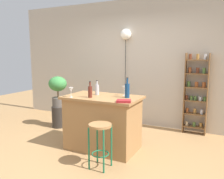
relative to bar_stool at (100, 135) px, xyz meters
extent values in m
plane|color=#A37A4C|center=(-0.30, 0.32, -0.48)|extent=(12.00, 12.00, 0.00)
cube|color=#BCB2A3|center=(-0.30, 2.27, 0.92)|extent=(6.40, 0.10, 2.80)
cube|color=#9E7042|center=(-0.30, 0.62, -0.04)|extent=(1.16, 0.70, 0.87)
cube|color=#9E7042|center=(-0.30, 0.62, 0.41)|extent=(1.26, 0.76, 0.04)
cylinder|color=#196642|center=(-0.12, -0.12, -0.17)|extent=(0.02, 0.02, 0.61)
cylinder|color=#196642|center=(0.12, -0.12, -0.17)|extent=(0.02, 0.02, 0.61)
cylinder|color=#196642|center=(-0.12, 0.12, -0.17)|extent=(0.02, 0.02, 0.61)
cylinder|color=#196642|center=(0.12, 0.12, -0.17)|extent=(0.02, 0.02, 0.61)
torus|color=#196642|center=(0.00, 0.00, -0.27)|extent=(0.25, 0.25, 0.02)
cylinder|color=#9E7042|center=(0.00, 0.00, 0.15)|extent=(0.33, 0.33, 0.03)
cube|color=brown|center=(0.79, 2.12, 0.33)|extent=(0.02, 0.17, 1.62)
cube|color=brown|center=(1.22, 2.12, 0.33)|extent=(0.02, 0.17, 1.62)
cube|color=brown|center=(1.00, 2.12, -0.34)|extent=(0.41, 0.17, 0.02)
cylinder|color=beige|center=(0.86, 2.12, -0.29)|extent=(0.06, 0.06, 0.09)
cylinder|color=#4C7033|center=(1.00, 2.11, -0.29)|extent=(0.06, 0.06, 0.09)
cylinder|color=#AD7A38|center=(1.13, 2.13, -0.29)|extent=(0.06, 0.06, 0.09)
cube|color=brown|center=(1.00, 2.12, -0.07)|extent=(0.41, 0.17, 0.02)
cylinder|color=#994C23|center=(0.86, 2.12, -0.01)|extent=(0.06, 0.06, 0.10)
cylinder|color=#AD7A38|center=(1.00, 2.13, -0.01)|extent=(0.06, 0.06, 0.10)
cylinder|color=silver|center=(1.13, 2.12, -0.01)|extent=(0.06, 0.06, 0.10)
cube|color=brown|center=(1.00, 2.12, 0.20)|extent=(0.41, 0.17, 0.02)
cylinder|color=brown|center=(0.83, 2.12, 0.25)|extent=(0.06, 0.06, 0.08)
cylinder|color=#4C7033|center=(0.92, 2.12, 0.25)|extent=(0.06, 0.06, 0.08)
cylinder|color=#4C7033|center=(1.00, 2.13, 0.25)|extent=(0.06, 0.06, 0.08)
cylinder|color=silver|center=(1.09, 2.11, 0.25)|extent=(0.06, 0.06, 0.08)
cylinder|color=#4C7033|center=(1.18, 2.12, 0.25)|extent=(0.06, 0.06, 0.08)
cube|color=brown|center=(1.00, 2.12, 0.47)|extent=(0.41, 0.17, 0.02)
cylinder|color=#4C7033|center=(0.86, 2.13, 0.53)|extent=(0.07, 0.07, 0.10)
cylinder|color=#994C23|center=(1.01, 2.12, 0.53)|extent=(0.07, 0.07, 0.10)
cylinder|color=#994C23|center=(1.15, 2.11, 0.53)|extent=(0.07, 0.07, 0.10)
cube|color=brown|center=(1.00, 2.12, 0.74)|extent=(0.41, 0.17, 0.02)
cylinder|color=#994C23|center=(0.87, 2.11, 0.81)|extent=(0.06, 0.06, 0.11)
cylinder|color=brown|center=(1.01, 2.12, 0.81)|extent=(0.06, 0.06, 0.11)
cylinder|color=#4C7033|center=(1.13, 2.13, 0.81)|extent=(0.06, 0.06, 0.11)
cube|color=brown|center=(1.00, 2.12, 1.01)|extent=(0.41, 0.17, 0.02)
cylinder|color=brown|center=(0.86, 2.12, 1.08)|extent=(0.05, 0.05, 0.11)
cylinder|color=#AD7A38|center=(1.00, 2.12, 1.08)|extent=(0.05, 0.05, 0.11)
cylinder|color=silver|center=(1.14, 2.11, 1.08)|extent=(0.05, 0.05, 0.11)
cylinder|color=#2D2823|center=(-1.74, 1.23, -0.25)|extent=(0.30, 0.30, 0.46)
cylinder|color=#514C47|center=(-1.74, 1.23, 0.08)|extent=(0.26, 0.26, 0.21)
cylinder|color=brown|center=(-1.74, 1.23, 0.27)|extent=(0.03, 0.03, 0.16)
ellipsoid|color=#387F3D|center=(-1.74, 1.23, 0.49)|extent=(0.40, 0.36, 0.32)
cylinder|color=#5B2319|center=(-0.43, 0.44, 0.52)|extent=(0.07, 0.07, 0.18)
cylinder|color=#5B2319|center=(-0.43, 0.44, 0.65)|extent=(0.03, 0.03, 0.07)
cylinder|color=black|center=(-0.43, 0.44, 0.69)|extent=(0.03, 0.03, 0.01)
cylinder|color=navy|center=(0.11, 0.69, 0.55)|extent=(0.08, 0.08, 0.23)
cylinder|color=navy|center=(0.11, 0.69, 0.70)|extent=(0.03, 0.03, 0.09)
cylinder|color=black|center=(0.11, 0.69, 0.75)|extent=(0.03, 0.03, 0.01)
cylinder|color=#B2B2B7|center=(-0.45, 0.71, 0.52)|extent=(0.07, 0.07, 0.17)
cylinder|color=#B2B2B7|center=(-0.45, 0.71, 0.64)|extent=(0.03, 0.03, 0.07)
cylinder|color=black|center=(-0.45, 0.71, 0.68)|extent=(0.03, 0.03, 0.01)
cylinder|color=silver|center=(-0.72, 0.32, 0.43)|extent=(0.06, 0.06, 0.00)
cylinder|color=silver|center=(-0.72, 0.32, 0.47)|extent=(0.01, 0.01, 0.07)
cone|color=silver|center=(-0.72, 0.32, 0.55)|extent=(0.07, 0.07, 0.08)
cylinder|color=silver|center=(0.00, 0.84, 0.43)|extent=(0.06, 0.06, 0.00)
cylinder|color=silver|center=(0.00, 0.84, 0.47)|extent=(0.01, 0.01, 0.07)
cone|color=silver|center=(0.00, 0.84, 0.55)|extent=(0.07, 0.07, 0.08)
cube|color=maroon|center=(0.21, 0.35, 0.45)|extent=(0.25, 0.21, 0.03)
cylinder|color=black|center=(-0.55, 2.16, 0.54)|extent=(0.01, 0.01, 2.04)
sphere|color=white|center=(-0.55, 2.16, 1.56)|extent=(0.24, 0.24, 0.24)
camera|label=1|loc=(1.53, -2.72, 1.14)|focal=37.31mm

